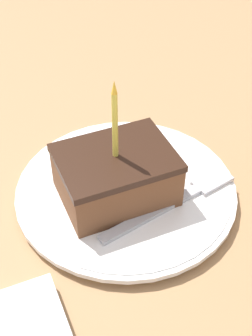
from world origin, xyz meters
TOP-DOWN VIEW (x-y plane):
  - ground_plane at (0.00, 0.00)m, footprint 2.40×2.40m
  - plate at (0.01, -0.02)m, footprint 0.25×0.25m
  - cake_slice at (0.01, -0.01)m, footprint 0.09×0.12m
  - fork at (-0.03, -0.06)m, footprint 0.05×0.17m

SIDE VIEW (x-z plane):
  - ground_plane at x=0.00m, z-range -0.04..0.00m
  - plate at x=0.01m, z-range 0.00..0.02m
  - fork at x=-0.03m, z-range 0.01..0.02m
  - cake_slice at x=0.01m, z-range -0.03..0.12m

